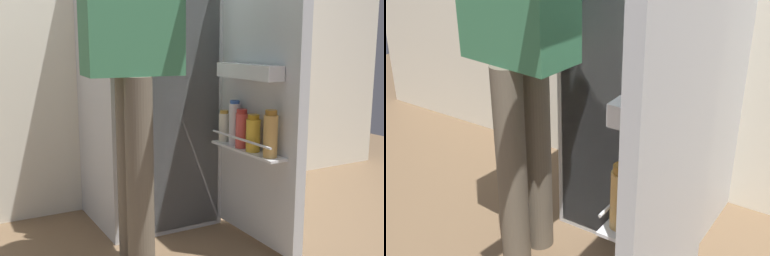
{
  "view_description": "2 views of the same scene",
  "coord_description": "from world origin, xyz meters",
  "views": [
    {
      "loc": [
        -1.06,
        -1.9,
        1.02
      ],
      "look_at": [
        -0.06,
        -0.09,
        0.64
      ],
      "focal_mm": 44.25,
      "sensor_mm": 36.0,
      "label": 1
    },
    {
      "loc": [
        0.87,
        -1.42,
        1.47
      ],
      "look_at": [
        -0.03,
        -0.03,
        0.68
      ],
      "focal_mm": 48.5,
      "sensor_mm": 36.0,
      "label": 2
    }
  ],
  "objects": [
    {
      "name": "refrigerator",
      "position": [
        0.03,
        0.49,
        0.8
      ],
      "size": [
        0.69,
        1.2,
        1.61
      ],
      "color": "silver",
      "rests_on": "ground_plane"
    },
    {
      "name": "person",
      "position": [
        -0.29,
        -0.01,
        1.06
      ],
      "size": [
        0.55,
        0.77,
        1.75
      ],
      "color": "#665B4C",
      "rests_on": "ground_plane"
    }
  ]
}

